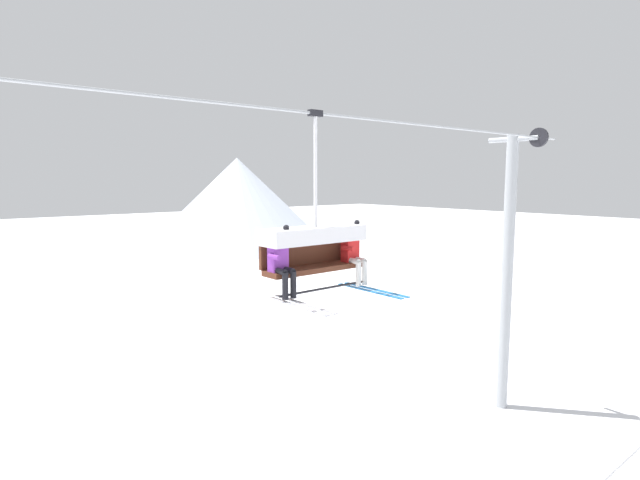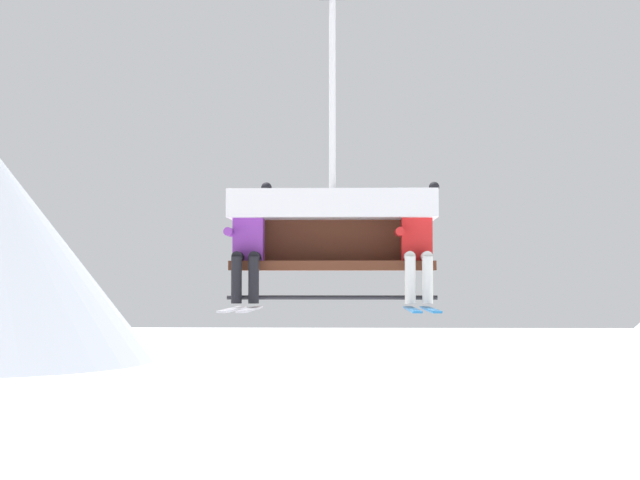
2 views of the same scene
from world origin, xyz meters
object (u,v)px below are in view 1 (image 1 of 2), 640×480
at_px(chairlift_chair, 313,241).
at_px(lift_tower_far, 508,268).
at_px(skier_red, 354,253).
at_px(skier_purple, 282,262).

bearing_deg(chairlift_chair, lift_tower_far, 4.82).
xyz_separation_m(lift_tower_far, skier_red, (-7.53, -0.92, 1.28)).
relative_size(chairlift_chair, skier_purple, 1.96).
distance_m(lift_tower_far, chairlift_chair, 8.60).
height_order(lift_tower_far, skier_purple, lift_tower_far).
xyz_separation_m(lift_tower_far, chairlift_chair, (-8.42, -0.71, 1.58)).
distance_m(skier_purple, skier_red, 1.77).
height_order(skier_purple, skier_red, same).
distance_m(chairlift_chair, skier_red, 0.96).
relative_size(lift_tower_far, chairlift_chair, 2.65).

